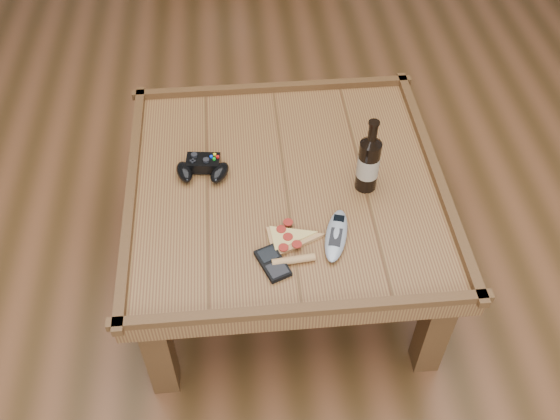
{
  "coord_description": "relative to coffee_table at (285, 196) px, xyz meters",
  "views": [
    {
      "loc": [
        -0.14,
        -1.38,
        1.87
      ],
      "look_at": [
        -0.03,
        -0.18,
        0.52
      ],
      "focal_mm": 40.0,
      "sensor_mm": 36.0,
      "label": 1
    }
  ],
  "objects": [
    {
      "name": "ground",
      "position": [
        0.0,
        0.0,
        -0.39
      ],
      "size": [
        6.0,
        6.0,
        0.0
      ],
      "primitive_type": "plane",
      "color": "#462C14",
      "rests_on": "ground"
    },
    {
      "name": "coffee_table",
      "position": [
        0.0,
        0.0,
        0.0
      ],
      "size": [
        1.03,
        1.03,
        0.48
      ],
      "color": "#582F19",
      "rests_on": "ground"
    },
    {
      "name": "beer_bottle",
      "position": [
        0.25,
        -0.03,
        0.16
      ],
      "size": [
        0.07,
        0.07,
        0.26
      ],
      "color": "black",
      "rests_on": "coffee_table"
    },
    {
      "name": "game_controller",
      "position": [
        -0.26,
        0.07,
        0.08
      ],
      "size": [
        0.19,
        0.14,
        0.05
      ],
      "rotation": [
        0.0,
        0.0,
        -0.12
      ],
      "color": "black",
      "rests_on": "coffee_table"
    },
    {
      "name": "pizza_slice",
      "position": [
        -0.01,
        -0.25,
        0.07
      ],
      "size": [
        0.16,
        0.23,
        0.02
      ],
      "rotation": [
        0.0,
        0.0,
        0.1
      ],
      "color": "tan",
      "rests_on": "coffee_table"
    },
    {
      "name": "smartphone",
      "position": [
        -0.07,
        -0.32,
        0.07
      ],
      "size": [
        0.1,
        0.13,
        0.02
      ],
      "rotation": [
        0.0,
        0.0,
        0.38
      ],
      "color": "black",
      "rests_on": "coffee_table"
    },
    {
      "name": "remote_control",
      "position": [
        0.13,
        -0.24,
        0.07
      ],
      "size": [
        0.12,
        0.21,
        0.03
      ],
      "rotation": [
        0.0,
        0.0,
        -0.28
      ],
      "color": "#8F959B",
      "rests_on": "coffee_table"
    }
  ]
}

